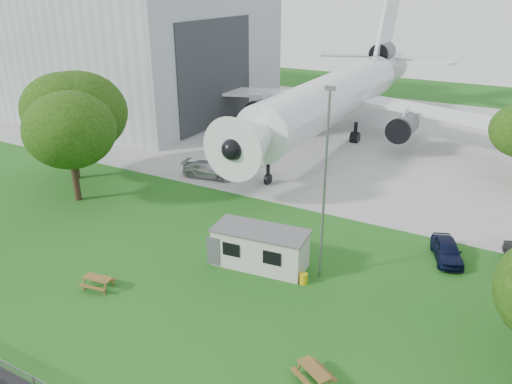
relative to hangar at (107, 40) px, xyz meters
The scene contains 12 objects.
ground 53.16m from the hangar, 43.47° to the right, with size 160.00×160.00×0.00m, color #2C7120.
concrete_apron 39.17m from the hangar, ahead, with size 120.00×46.00×0.03m, color #B7B7B2.
hangar is the anchor object (origin of this frame).
airliner 36.21m from the hangar, ahead, with size 46.36×47.73×17.69m.
site_cabin 52.72m from the hangar, 35.82° to the right, with size 6.88×3.38×2.62m.
picnic_west 52.17m from the hangar, 47.24° to the right, with size 1.80×1.50×0.76m, color olive, non-canonical shape.
picnic_east 63.33m from the hangar, 37.88° to the right, with size 1.80×1.50×0.76m, color olive, non-canonical shape.
lamp_mast 55.06m from the hangar, 32.84° to the right, with size 0.16×0.16×12.00m, color slate.
tree_west_big 31.71m from the hangar, 52.38° to the right, with size 9.05×9.05×11.16m.
tree_west_small 37.11m from the hangar, 50.81° to the right, with size 7.38×7.38×9.64m.
car_ne_hatch 58.62m from the hangar, 24.19° to the right, with size 1.65×4.10×1.40m, color black.
car_apron_van 36.58m from the hangar, 31.80° to the right, with size 2.07×5.08×1.48m, color #B5B7BD.
Camera 1 is at (17.89, -19.64, 17.40)m, focal length 35.00 mm.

